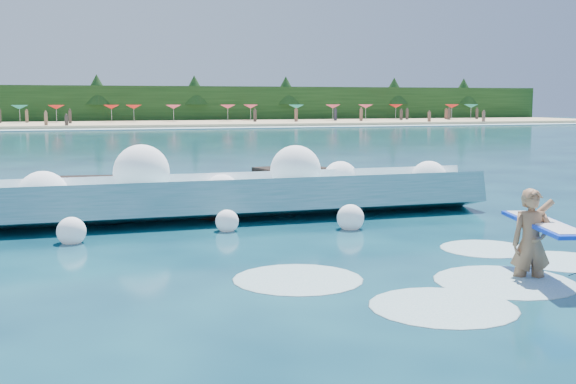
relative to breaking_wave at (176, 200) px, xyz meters
name	(u,v)px	position (x,y,z in m)	size (l,w,h in m)	color
ground	(242,277)	(0.06, -6.57, -0.50)	(200.00, 200.00, 0.00)	#062237
beach	(79,124)	(0.06, 71.43, -0.30)	(140.00, 20.00, 0.40)	tan
wet_band	(83,129)	(0.06, 60.43, -0.46)	(140.00, 5.00, 0.08)	silver
treeline	(75,105)	(0.06, 81.43, 2.00)	(140.00, 4.00, 5.00)	black
breaking_wave	(176,200)	(0.00, 0.00, 0.00)	(16.72, 2.66, 1.44)	teal
rock_cluster	(191,197)	(0.57, 1.04, -0.09)	(8.02, 3.21, 1.31)	black
surfer_with_board	(534,240)	(4.78, -8.27, 0.20)	(1.32, 3.04, 1.90)	#976746
wave_spray	(167,182)	(-0.23, -0.09, 0.48)	(15.02, 4.01, 2.01)	white
surf_foam	(472,278)	(3.85, -7.85, -0.50)	(8.51, 5.56, 0.12)	silver
beach_umbrellas	(76,107)	(-0.16, 73.66, 1.75)	(112.44, 6.63, 0.50)	#CA3B55
beachgoers	(30,118)	(-5.30, 69.70, 0.60)	(107.65, 12.99, 1.93)	#3F332D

